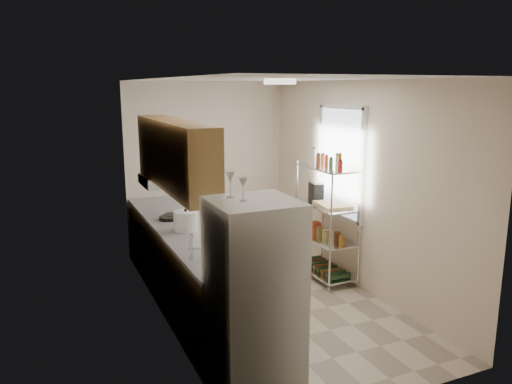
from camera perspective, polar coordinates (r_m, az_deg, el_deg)
room at (r=5.76m, az=1.29°, el=-0.26°), size 2.52×4.42×2.62m
counter_run at (r=6.09m, az=-8.47°, el=-8.01°), size 0.63×3.51×0.90m
upper_cabinets at (r=5.41m, az=-9.33°, el=4.28°), size 0.33×2.20×0.72m
range_hood at (r=6.26m, az=-10.59°, el=1.36°), size 0.50×0.60×0.12m
window at (r=6.61m, az=9.66°, el=3.37°), size 0.06×1.00×1.46m
bakers_rack at (r=6.53m, az=8.18°, el=-0.64°), size 0.45×0.90×1.73m
ceiling_dome at (r=5.36m, az=2.75°, el=12.49°), size 0.34×0.34×0.05m
refrigerator at (r=4.18m, az=-0.25°, el=-12.01°), size 0.68×0.68×1.64m
wine_glass_a at (r=4.00m, az=-2.96°, el=0.89°), size 0.08×0.08×0.22m
wine_glass_b at (r=3.87m, az=-1.50°, el=0.30°), size 0.07×0.07×0.19m
rice_cooker at (r=5.77m, az=-8.02°, el=-3.29°), size 0.28×0.28×0.23m
frying_pan_large at (r=6.28m, az=-9.90°, el=-2.95°), size 0.30×0.30×0.04m
frying_pan_small at (r=6.37m, az=-9.45°, el=-2.70°), size 0.28×0.28×0.05m
cutting_board at (r=6.50m, az=8.79°, el=-1.44°), size 0.42×0.51×0.03m
espresso_machine at (r=6.79m, az=6.87°, el=0.12°), size 0.17×0.23×0.25m
storage_bag at (r=6.86m, az=6.83°, el=-4.04°), size 0.10×0.14×0.15m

